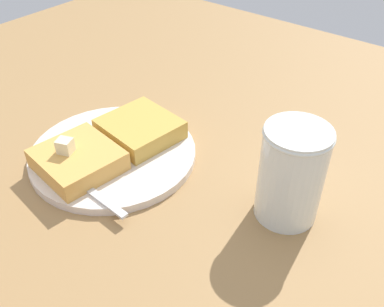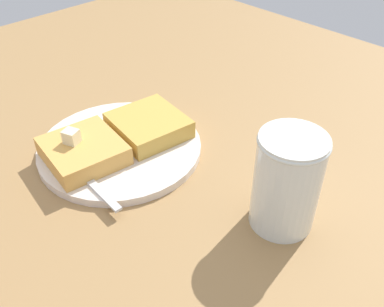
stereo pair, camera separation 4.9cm
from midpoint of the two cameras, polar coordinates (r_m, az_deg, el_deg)
name	(u,v)px [view 1 (the left image)]	position (r cm, az deg, el deg)	size (l,w,h in cm)	color
table_surface	(133,175)	(56.10, -10.40, -2.95)	(113.29, 113.29, 2.79)	#987244
plate	(112,154)	(56.83, -13.07, -0.17)	(21.41, 21.41, 1.08)	silver
toast_slice_left	(78,160)	(54.21, -17.51, -0.90)	(8.86, 9.26, 2.47)	gold
toast_slice_middle	(140,129)	(57.78, -9.38, 3.20)	(8.86, 9.26, 2.47)	gold
butter_pat_primary	(65,146)	(53.34, -19.14, 0.87)	(1.75, 1.57, 1.75)	beige
fork	(75,179)	(53.13, -17.92, -3.39)	(2.48, 16.06, 0.36)	silver
syrup_jar	(291,176)	(45.52, 10.07, -3.13)	(7.12, 7.12, 11.17)	#3A1B0B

